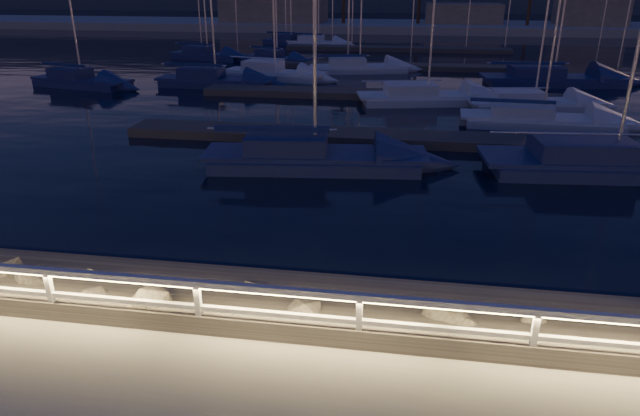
% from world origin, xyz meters
% --- Properties ---
extents(ground, '(400.00, 400.00, 0.00)m').
position_xyz_m(ground, '(0.00, 0.00, 0.00)').
color(ground, '#A9A599').
rests_on(ground, ground).
extents(harbor_water, '(400.00, 440.00, 0.60)m').
position_xyz_m(harbor_water, '(0.00, 31.22, -0.97)').
color(harbor_water, black).
rests_on(harbor_water, ground).
extents(guard_rail, '(44.11, 0.12, 1.06)m').
position_xyz_m(guard_rail, '(-0.07, -0.00, 0.77)').
color(guard_rail, white).
rests_on(guard_rail, ground).
extents(riprap, '(38.41, 3.06, 1.40)m').
position_xyz_m(riprap, '(2.59, 1.33, -0.18)').
color(riprap, slate).
rests_on(riprap, ground).
extents(floating_docks, '(22.00, 36.00, 0.40)m').
position_xyz_m(floating_docks, '(0.00, 32.50, -0.40)').
color(floating_docks, '#5C534C').
rests_on(floating_docks, ground).
extents(far_shore, '(160.00, 14.00, 5.20)m').
position_xyz_m(far_shore, '(-0.12, 74.05, 0.29)').
color(far_shore, '#A9A599').
rests_on(far_shore, ground).
extents(sailboat_a, '(7.38, 3.61, 12.19)m').
position_xyz_m(sailboat_a, '(-20.19, 26.69, -0.16)').
color(sailboat_a, navy).
rests_on(sailboat_a, ground).
extents(sailboat_b, '(8.69, 3.46, 14.42)m').
position_xyz_m(sailboat_b, '(-2.05, 11.97, -0.13)').
color(sailboat_b, navy).
rests_on(sailboat_b, ground).
extents(sailboat_c, '(7.43, 3.22, 12.22)m').
position_xyz_m(sailboat_c, '(8.21, 24.02, -0.20)').
color(sailboat_c, silver).
rests_on(sailboat_c, ground).
extents(sailboat_d, '(9.95, 3.78, 16.45)m').
position_xyz_m(sailboat_d, '(9.05, 13.09, -0.14)').
color(sailboat_d, navy).
rests_on(sailboat_d, ground).
extents(sailboat_e, '(7.72, 3.72, 12.75)m').
position_xyz_m(sailboat_e, '(-8.23, 31.78, -0.15)').
color(sailboat_e, silver).
rests_on(sailboat_e, ground).
extents(sailboat_f, '(7.91, 2.56, 13.37)m').
position_xyz_m(sailboat_f, '(-11.46, 28.22, -0.16)').
color(sailboat_f, navy).
rests_on(sailboat_f, ground).
extents(sailboat_g, '(8.29, 3.98, 13.56)m').
position_xyz_m(sailboat_g, '(2.41, 24.78, -0.17)').
color(sailboat_g, silver).
rests_on(sailboat_g, ground).
extents(sailboat_h, '(7.89, 2.74, 13.13)m').
position_xyz_m(sailboat_h, '(7.87, 20.10, -0.20)').
color(sailboat_h, silver).
rests_on(sailboat_h, ground).
extents(sailboat_i, '(6.38, 4.14, 10.68)m').
position_xyz_m(sailboat_i, '(-9.90, 39.86, -0.20)').
color(sailboat_i, navy).
rests_on(sailboat_i, ground).
extents(sailboat_j, '(7.38, 3.83, 12.12)m').
position_xyz_m(sailboat_j, '(-16.58, 41.23, -0.18)').
color(sailboat_j, navy).
rests_on(sailboat_j, ground).
extents(sailboat_k, '(7.88, 3.94, 12.89)m').
position_xyz_m(sailboat_k, '(-2.54, 35.81, -0.19)').
color(sailboat_k, silver).
rests_on(sailboat_k, ground).
extents(sailboat_l, '(9.73, 3.87, 16.03)m').
position_xyz_m(sailboat_l, '(10.87, 32.35, -0.15)').
color(sailboat_l, navy).
rests_on(sailboat_l, ground).
extents(sailboat_m, '(6.57, 3.03, 10.87)m').
position_xyz_m(sailboat_m, '(-11.61, 53.82, -0.19)').
color(sailboat_m, navy).
rests_on(sailboat_m, ground).
extents(sailboat_n, '(7.05, 3.53, 11.57)m').
position_xyz_m(sailboat_n, '(-8.49, 52.97, -0.20)').
color(sailboat_n, silver).
rests_on(sailboat_n, ground).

